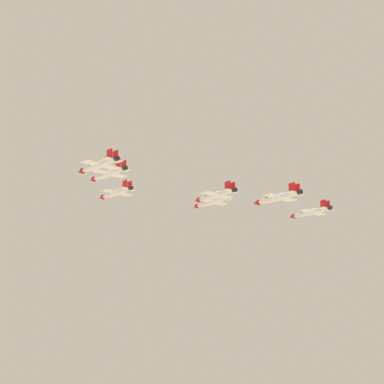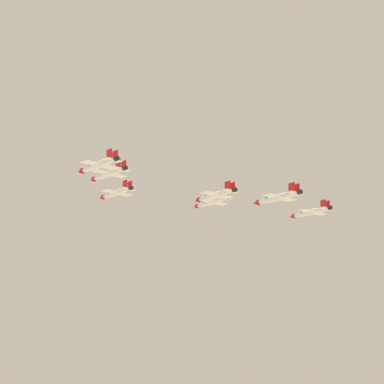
# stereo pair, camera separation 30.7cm
# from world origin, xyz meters

# --- Properties ---
(jet_lead) EXTENTS (9.08, 13.41, 3.07)m
(jet_lead) POSITION_xyz_m (-15.98, 0.05, 135.42)
(jet_lead) COLOR white
(jet_left_wingman) EXTENTS (9.10, 13.45, 3.08)m
(jet_left_wingman) POSITION_xyz_m (8.11, 9.35, 133.21)
(jet_left_wingman) COLOR white
(jet_right_wingman) EXTENTS (8.79, 12.82, 2.95)m
(jet_right_wingman) POSITION_xyz_m (-21.28, 25.32, 131.90)
(jet_right_wingman) COLOR white
(jet_left_outer) EXTENTS (8.70, 12.92, 2.94)m
(jet_left_outer) POSITION_xyz_m (32.19, 18.66, 127.61)
(jet_left_outer) COLOR white
(jet_right_outer) EXTENTS (8.81, 13.08, 2.99)m
(jet_right_outer) POSITION_xyz_m (-26.58, 50.60, 128.22)
(jet_right_outer) COLOR white
(jet_slot_rear) EXTENTS (8.77, 13.01, 2.97)m
(jet_slot_rear) POSITION_xyz_m (2.81, 34.63, 126.94)
(jet_slot_rear) COLOR white
(jet_trailing) EXTENTS (8.71, 12.94, 2.95)m
(jet_trailing) POSITION_xyz_m (12.20, 51.91, 122.47)
(jet_trailing) COLOR white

